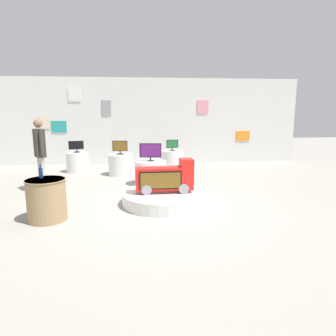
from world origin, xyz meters
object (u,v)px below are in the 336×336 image
Objects in this scene: tv_on_left_rear at (150,151)px; tv_on_center_rear at (120,147)px; display_pedestal_right_rear at (172,160)px; shopper_browsing_near_truck at (40,150)px; bottle_on_side_table at (41,173)px; display_pedestal_center_rear at (120,165)px; display_pedestal_far_right at (77,162)px; side_table_round at (47,199)px; main_display_pedestal at (164,198)px; tv_on_far_right at (76,146)px; tv_on_right_rear at (172,145)px; display_pedestal_left_rear at (151,173)px; novelty_firetruck_tv at (165,179)px.

tv_on_left_rear is 1.57m from tv_on_center_rear.
display_pedestal_right_rear is 4.24m from shopper_browsing_near_truck.
tv_on_left_rear is at bearing 49.06° from bottle_on_side_table.
shopper_browsing_near_truck is at bearing -134.01° from display_pedestal_center_rear.
side_table_round is (0.33, -4.32, 0.06)m from display_pedestal_far_right.
shopper_browsing_near_truck reaches higher than tv_on_center_rear.
tv_on_far_right is at bearing 124.51° from main_display_pedestal.
tv_on_left_rear reaches higher than tv_on_center_rear.
tv_on_center_rear reaches higher than tv_on_right_rear.
display_pedestal_far_right is at bearing 78.00° from tv_on_far_right.
tv_on_left_rear is 1.67m from display_pedestal_center_rear.
tv_on_far_right is at bearing -177.85° from display_pedestal_right_rear.
main_display_pedestal is 4.34m from display_pedestal_far_right.
tv_on_center_rear is (-0.86, 1.31, 0.53)m from display_pedestal_left_rear.
tv_on_far_right reaches higher than display_pedestal_far_right.
display_pedestal_center_rear is 1.50m from display_pedestal_far_right.
tv_on_right_rear is 3.03m from tv_on_far_right.
side_table_round is at bearing -105.65° from display_pedestal_center_rear.
display_pedestal_far_right is at bearing 93.17° from bottle_on_side_table.
bottle_on_side_table is (-2.24, -0.63, 0.30)m from novelty_firetruck_tv.
display_pedestal_center_rear is at bearing -157.33° from display_pedestal_right_rear.
main_display_pedestal is at bearing -70.31° from tv_on_center_rear.
tv_on_center_rear is (-1.09, 3.00, 0.31)m from novelty_firetruck_tv.
tv_on_center_rear is 0.60× the size of display_pedestal_right_rear.
display_pedestal_left_rear is 1.47× the size of tv_on_left_rear.
tv_on_left_rear is at bearing -111.44° from tv_on_right_rear.
tv_on_right_rear is at bearing 22.69° from tv_on_center_rear.
tv_on_far_right is (-3.03, -0.11, 0.52)m from display_pedestal_right_rear.
shopper_browsing_near_truck is (-1.73, -1.79, 0.69)m from display_pedestal_center_rear.
tv_on_far_right is at bearing 124.72° from novelty_firetruck_tv.
side_table_round is (-2.69, -4.43, -0.44)m from tv_on_right_rear.
display_pedestal_far_right is at bearing 124.68° from novelty_firetruck_tv.
shopper_browsing_near_truck is at bearing 156.69° from main_display_pedestal.
display_pedestal_left_rear is at bearing -40.17° from tv_on_far_right.
tv_on_center_rear is (-1.07, 2.99, 0.72)m from main_display_pedestal.
side_table_round is (0.33, -4.32, -0.45)m from tv_on_far_right.
display_pedestal_far_right is at bearing 94.38° from side_table_round.
display_pedestal_left_rear is at bearing 97.08° from tv_on_left_rear.
tv_on_center_rear is 3.80m from bottle_on_side_table.
side_table_round reaches higher than main_display_pedestal.
novelty_firetruck_tv is at bearing -98.48° from display_pedestal_right_rear.
tv_on_left_rear is 3.13m from side_table_round.
tv_on_right_rear is 4.18m from shopper_browsing_near_truck.
bottle_on_side_table is (-1.15, -3.63, -0.01)m from tv_on_center_rear.
side_table_round is (-1.91, -2.43, -0.51)m from tv_on_left_rear.
novelty_firetruck_tv is 2.35m from bottle_on_side_table.
side_table_round is (-2.69, -4.43, 0.06)m from display_pedestal_right_rear.
bottle_on_side_table is (-0.10, 0.12, 0.46)m from side_table_round.
tv_on_left_rear reaches higher than side_table_round.
main_display_pedestal is 3.11× the size of tv_on_left_rear.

